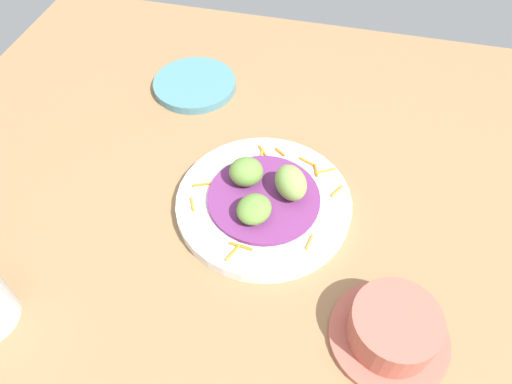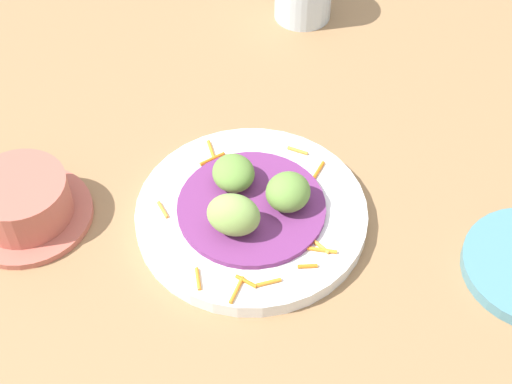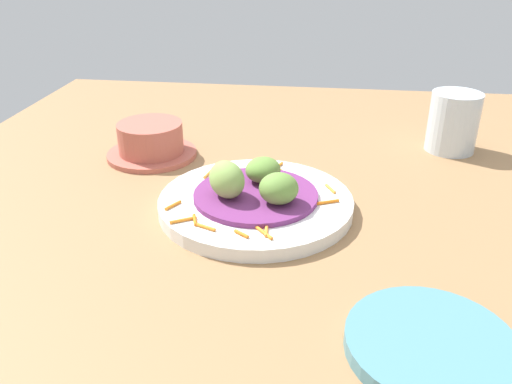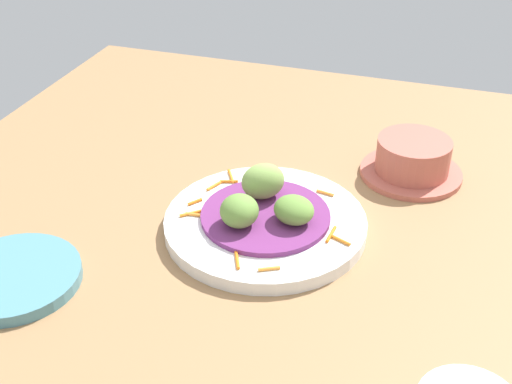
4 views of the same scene
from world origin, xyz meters
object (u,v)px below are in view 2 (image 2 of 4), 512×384
guac_scoop_right (234,215)px  main_plate (251,214)px  terracotta_bowl (23,203)px  guac_scoop_left (287,193)px  guac_scoop_center (233,173)px

guac_scoop_right → main_plate: bearing=-67.6°
guac_scoop_right → terracotta_bowl: bearing=42.1°
guac_scoop_left → guac_scoop_center: 6.47cm
terracotta_bowl → guac_scoop_left: bearing=-129.4°
main_plate → guac_scoop_center: guac_scoop_center is taller
guac_scoop_left → main_plate: bearing=52.4°
guac_scoop_left → terracotta_bowl: (17.84, 21.74, -1.85)cm
guac_scoop_center → guac_scoop_right: (-5.12, 3.94, 0.72)cm
guac_scoop_right → guac_scoop_left: bearing=-97.6°
main_plate → guac_scoop_right: (-1.42, 3.45, 3.87)cm
guac_scoop_center → guac_scoop_right: size_ratio=0.90×
guac_scoop_center → guac_scoop_right: bearing=142.4°
guac_scoop_left → guac_scoop_center: guac_scoop_left is taller
main_plate → guac_scoop_center: 4.88cm
terracotta_bowl → guac_scoop_center: bearing=-121.6°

